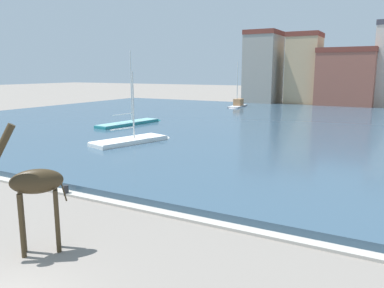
# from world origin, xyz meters

# --- Properties ---
(harbor_water) EXTENTS (82.43, 52.08, 0.43)m
(harbor_water) POSITION_xyz_m (0.00, 33.92, 0.21)
(harbor_water) COLOR #334C60
(harbor_water) RESTS_ON ground
(quay_edge_coping) EXTENTS (82.43, 0.50, 0.12)m
(quay_edge_coping) POSITION_xyz_m (0.00, 7.63, 0.06)
(quay_edge_coping) COLOR #ADA89E
(quay_edge_coping) RESTS_ON ground
(giraffe_statue) EXTENTS (2.00, 2.22, 4.58)m
(giraffe_statue) POSITION_xyz_m (-1.50, 2.74, 2.34)
(giraffe_statue) COLOR #382B19
(giraffe_statue) RESTS_ON ground
(sailboat_grey) EXTENTS (2.16, 6.47, 7.35)m
(sailboat_grey) POSITION_xyz_m (-13.99, 50.68, 0.54)
(sailboat_grey) COLOR #939399
(sailboat_grey) RESTS_ON ground
(sailboat_teal) EXTENTS (2.63, 8.97, 7.96)m
(sailboat_teal) POSITION_xyz_m (-16.08, 27.06, 0.40)
(sailboat_teal) COLOR teal
(sailboat_teal) RESTS_ON ground
(sailboat_white) EXTENTS (3.76, 7.30, 5.87)m
(sailboat_white) POSITION_xyz_m (-9.50, 18.73, 0.40)
(sailboat_white) COLOR white
(sailboat_white) RESTS_ON ground
(mooring_bollard) EXTENTS (0.24, 0.24, 0.50)m
(mooring_bollard) POSITION_xyz_m (-5.21, 7.48, 0.25)
(mooring_bollard) COLOR #232326
(mooring_bollard) RESTS_ON ground
(townhouse_corner_house) EXTENTS (5.56, 7.28, 12.90)m
(townhouse_corner_house) POSITION_xyz_m (-13.81, 62.31, 6.47)
(townhouse_corner_house) COLOR gray
(townhouse_corner_house) RESTS_ON ground
(townhouse_wide_warehouse) EXTENTS (5.38, 5.87, 12.39)m
(townhouse_wide_warehouse) POSITION_xyz_m (-6.90, 63.30, 6.21)
(townhouse_wide_warehouse) COLOR tan
(townhouse_wide_warehouse) RESTS_ON ground
(townhouse_narrow_midrow) EXTENTS (8.95, 6.51, 9.61)m
(townhouse_narrow_midrow) POSITION_xyz_m (0.18, 62.31, 4.82)
(townhouse_narrow_midrow) COLOR #8E5142
(townhouse_narrow_midrow) RESTS_ON ground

